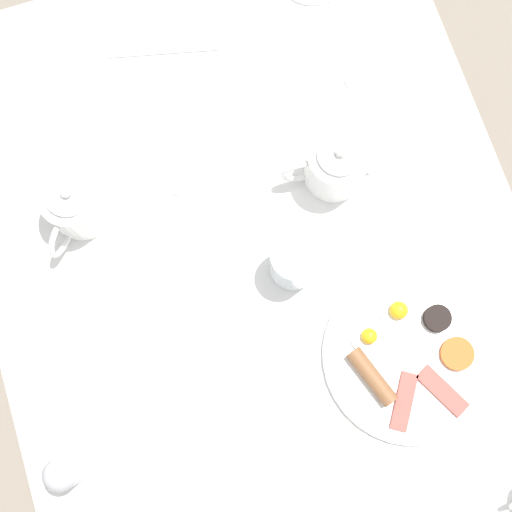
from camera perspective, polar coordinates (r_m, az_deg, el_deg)
The scene contains 12 objects.
ground_plane at distance 1.99m, azimuth 0.00°, elevation -4.43°, with size 8.00×8.00×0.00m, color gray.
table at distance 1.32m, azimuth 0.00°, elevation -0.75°, with size 0.95×1.21×0.74m.
breakfast_plate at distance 1.25m, azimuth 12.07°, elevation -7.71°, with size 0.30×0.30×0.04m.
teapot_near at distance 1.26m, azimuth -14.28°, elevation 4.01°, with size 0.14×0.16×0.13m.
teapot_far at distance 1.25m, azimuth 6.34°, elevation 7.24°, with size 0.20×0.11×0.13m.
water_glass_tall at distance 1.20m, azimuth 3.06°, elevation -0.45°, with size 0.08×0.08×0.11m.
salt_grinder at distance 1.22m, azimuth -15.11°, elevation -16.41°, with size 0.05×0.05×0.11m.
napkin_folded at distance 1.24m, azimuth -9.36°, elevation -8.73°, with size 0.12×0.15×0.01m.
fork_by_plate at distance 1.31m, azimuth -4.19°, elevation 8.14°, with size 0.15×0.13×0.00m.
knife_by_plate at distance 1.40m, azimuth -7.39°, elevation 15.98°, with size 0.20×0.06×0.00m.
spoon_for_tea at distance 1.23m, azimuth 0.10°, elevation -10.24°, with size 0.13×0.09×0.00m.
fork_spare at distance 1.39m, azimuth 10.35°, elevation 14.34°, with size 0.16×0.02×0.00m.
Camera 1 is at (0.08, 0.24, 1.97)m, focal length 50.00 mm.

